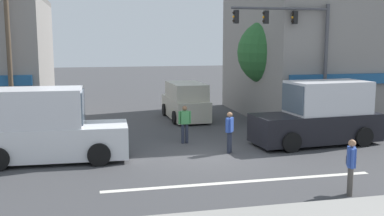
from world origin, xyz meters
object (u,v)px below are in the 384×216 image
object	(u,v)px
box_truck_crossing_rightbound	(46,129)
utility_pole_far_right	(288,46)
pedestrian_foreground_with_bag	(351,163)
street_tree	(270,53)
traffic_light_mast	(301,44)
van_crossing_leftbound	(185,102)
box_truck_parked_curbside	(320,116)
pedestrian_mid_crossing	(185,122)
pedestrian_far_side	(230,130)
utility_pole_near_left	(9,52)

from	to	relation	value
box_truck_crossing_rightbound	utility_pole_far_right	bearing A→B (deg)	32.31
utility_pole_far_right	pedestrian_foreground_with_bag	size ratio (longest dim) A/B	4.78
street_tree	pedestrian_foreground_with_bag	world-z (taller)	street_tree
traffic_light_mast	van_crossing_leftbound	xyz separation A→B (m)	(-4.53, 5.10, -3.30)
pedestrian_foreground_with_bag	box_truck_parked_curbside	bearing A→B (deg)	68.99
traffic_light_mast	pedestrian_foreground_with_bag	bearing A→B (deg)	-106.35
pedestrian_foreground_with_bag	utility_pole_far_right	bearing A→B (deg)	72.41
pedestrian_mid_crossing	pedestrian_far_side	bearing A→B (deg)	-56.12
van_crossing_leftbound	pedestrian_foreground_with_bag	xyz separation A→B (m)	(2.06, -13.52, -0.05)
street_tree	van_crossing_leftbound	xyz separation A→B (m)	(-4.57, 1.28, -2.81)
box_truck_crossing_rightbound	pedestrian_foreground_with_bag	size ratio (longest dim) A/B	3.40
utility_pole_far_right	pedestrian_mid_crossing	xyz separation A→B (m)	(-7.93, -6.82, -3.19)
box_truck_parked_curbside	pedestrian_far_side	xyz separation A→B (m)	(-4.33, -0.66, -0.30)
box_truck_parked_curbside	pedestrian_mid_crossing	world-z (taller)	box_truck_parked_curbside
van_crossing_leftbound	pedestrian_mid_crossing	bearing A→B (deg)	-102.35
van_crossing_leftbound	pedestrian_mid_crossing	world-z (taller)	van_crossing_leftbound
utility_pole_near_left	street_tree	bearing A→B (deg)	5.46
street_tree	box_truck_crossing_rightbound	world-z (taller)	street_tree
box_truck_parked_curbside	pedestrian_far_side	distance (m)	4.39
utility_pole_near_left	traffic_light_mast	bearing A→B (deg)	-10.69
utility_pole_far_right	pedestrian_foreground_with_bag	xyz separation A→B (m)	(-4.58, -14.45, -3.19)
utility_pole_near_left	van_crossing_leftbound	bearing A→B (deg)	16.07
utility_pole_far_right	pedestrian_far_side	xyz separation A→B (m)	(-6.53, -8.91, -3.19)
van_crossing_leftbound	box_truck_crossing_rightbound	xyz separation A→B (m)	(-6.96, -7.67, 0.25)
van_crossing_leftbound	pedestrian_far_side	size ratio (longest dim) A/B	2.79
pedestrian_far_side	utility_pole_near_left	bearing A→B (deg)	149.01
pedestrian_mid_crossing	utility_pole_near_left	bearing A→B (deg)	156.38
pedestrian_foreground_with_bag	pedestrian_far_side	xyz separation A→B (m)	(-1.95, 5.54, -0.00)
traffic_light_mast	box_truck_crossing_rightbound	xyz separation A→B (m)	(-11.49, -2.57, -3.05)
street_tree	utility_pole_near_left	bearing A→B (deg)	-174.54
traffic_light_mast	van_crossing_leftbound	distance (m)	7.58
utility_pole_near_left	traffic_light_mast	size ratio (longest dim) A/B	1.23
utility_pole_far_right	traffic_light_mast	xyz separation A→B (m)	(-2.11, -6.03, 0.16)
street_tree	pedestrian_mid_crossing	distance (m)	7.99
utility_pole_near_left	traffic_light_mast	world-z (taller)	utility_pole_near_left
street_tree	pedestrian_mid_crossing	world-z (taller)	street_tree
van_crossing_leftbound	box_truck_crossing_rightbound	world-z (taller)	box_truck_crossing_rightbound
pedestrian_mid_crossing	utility_pole_far_right	bearing A→B (deg)	40.70
pedestrian_mid_crossing	box_truck_parked_curbside	bearing A→B (deg)	-13.95
box_truck_parked_curbside	box_truck_crossing_rightbound	bearing A→B (deg)	-178.23
van_crossing_leftbound	box_truck_parked_curbside	bearing A→B (deg)	-58.74
box_truck_crossing_rightbound	pedestrian_foreground_with_bag	distance (m)	10.75
traffic_light_mast	pedestrian_far_side	distance (m)	6.25
street_tree	traffic_light_mast	world-z (taller)	traffic_light_mast
box_truck_parked_curbside	pedestrian_mid_crossing	size ratio (longest dim) A/B	3.43
utility_pole_far_right	pedestrian_far_side	world-z (taller)	utility_pole_far_right
pedestrian_foreground_with_bag	pedestrian_mid_crossing	world-z (taller)	same
box_truck_crossing_rightbound	street_tree	bearing A→B (deg)	29.03
van_crossing_leftbound	pedestrian_mid_crossing	xyz separation A→B (m)	(-1.29, -5.90, -0.06)
street_tree	traffic_light_mast	bearing A→B (deg)	-90.55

